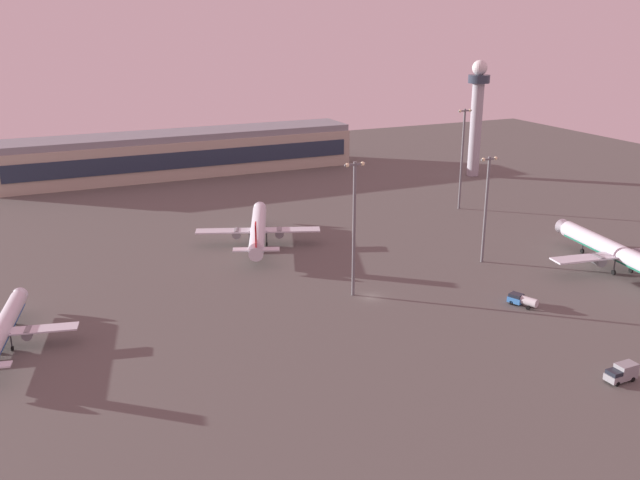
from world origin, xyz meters
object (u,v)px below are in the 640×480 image
object	(u,v)px
airplane_near_gate	(1,331)
apron_light_east	(462,154)
airplane_far_stand	(618,253)
airplane_terminal_side	(258,229)
control_tower	(477,111)
catering_truck	(622,373)
fuel_truck	(522,300)
apron_light_central	(486,203)
apron_light_west	(354,222)

from	to	relation	value
airplane_near_gate	apron_light_east	world-z (taller)	apron_light_east
airplane_far_stand	airplane_terminal_side	distance (m)	90.76
airplane_far_stand	control_tower	bearing A→B (deg)	81.42
airplane_terminal_side	catering_truck	bearing A→B (deg)	-50.83
airplane_terminal_side	fuel_truck	size ratio (longest dim) A/B	6.22
airplane_near_gate	apron_light_east	distance (m)	142.66
airplane_near_gate	apron_light_central	distance (m)	110.87
airplane_far_stand	apron_light_east	world-z (taller)	apron_light_east
fuel_truck	apron_light_west	bearing A→B (deg)	124.47
airplane_far_stand	apron_light_east	size ratio (longest dim) A/B	1.45
airplane_near_gate	catering_truck	xyz separation A→B (m)	(95.24, -56.42, -1.84)
catering_truck	apron_light_east	size ratio (longest dim) A/B	0.18
fuel_truck	apron_light_west	distance (m)	39.37
airplane_far_stand	airplane_near_gate	world-z (taller)	airplane_far_stand
control_tower	airplane_near_gate	distance (m)	188.46
airplane_far_stand	apron_light_east	bearing A→B (deg)	100.26
airplane_terminal_side	apron_light_west	world-z (taller)	apron_light_west
airplane_far_stand	fuel_truck	size ratio (longest dim) A/B	6.93
control_tower	apron_light_east	world-z (taller)	control_tower
fuel_truck	apron_light_west	size ratio (longest dim) A/B	0.22
airplane_terminal_side	apron_light_west	distance (m)	44.94
catering_truck	apron_light_east	distance (m)	111.01
airplane_terminal_side	apron_light_central	world-z (taller)	apron_light_central
control_tower	fuel_truck	world-z (taller)	control_tower
airplane_near_gate	fuel_truck	world-z (taller)	airplane_near_gate
catering_truck	airplane_terminal_side	bearing A→B (deg)	16.95
control_tower	airplane_far_stand	world-z (taller)	control_tower
control_tower	airplane_near_gate	xyz separation A→B (m)	(-167.16, -84.35, -21.39)
fuel_truck	apron_light_west	world-z (taller)	apron_light_west
airplane_near_gate	apron_light_west	xyz separation A→B (m)	(70.91, -3.98, 13.46)
airplane_far_stand	fuel_truck	world-z (taller)	airplane_far_stand
fuel_truck	catering_truck	bearing A→B (deg)	-122.02
airplane_far_stand	fuel_truck	distance (m)	35.93
apron_light_central	apron_light_east	size ratio (longest dim) A/B	0.85
control_tower	apron_light_east	distance (m)	50.87
control_tower	airplane_far_stand	bearing A→B (deg)	-107.17
control_tower	apron_light_west	world-z (taller)	control_tower
control_tower	apron_light_central	xyz separation A→B (m)	(-56.94, -82.21, -9.58)
airplane_near_gate	fuel_truck	xyz separation A→B (m)	(101.03, -24.02, -2.06)
airplane_far_stand	catering_truck	bearing A→B (deg)	-126.96
catering_truck	apron_light_west	world-z (taller)	apron_light_west
airplane_terminal_side	apron_light_central	xyz separation A→B (m)	(46.43, -36.39, 11.08)
apron_light_east	apron_light_central	bearing A→B (deg)	-118.51
airplane_near_gate	apron_light_east	xyz separation A→B (m)	(134.19, 46.27, 14.32)
apron_light_west	apron_light_central	distance (m)	39.81
airplane_near_gate	airplane_terminal_side	xyz separation A→B (m)	(63.78, 38.53, 0.73)
apron_light_east	fuel_truck	bearing A→B (deg)	-115.25
apron_light_west	apron_light_central	world-z (taller)	apron_light_west
control_tower	catering_truck	world-z (taller)	control_tower
apron_light_west	apron_light_central	size ratio (longest dim) A/B	1.12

